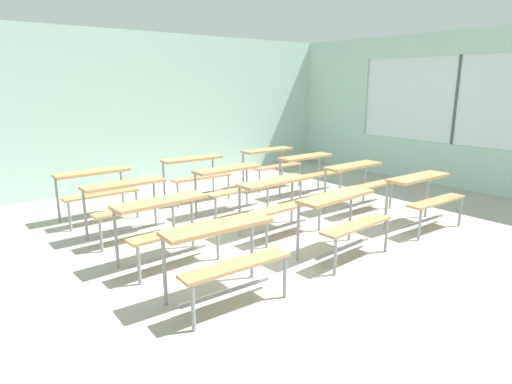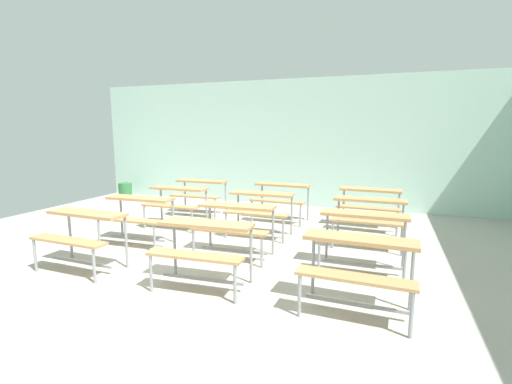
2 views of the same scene
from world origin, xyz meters
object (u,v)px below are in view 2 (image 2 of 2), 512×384
(desk_bench_r0c1, at_px, (203,240))
(desk_bench_r2c1, at_px, (260,204))
(desk_bench_r3c0, at_px, (199,189))
(desk_bench_r3c1, at_px, (281,193))
(desk_bench_r2c0, at_px, (176,197))
(desk_bench_r2c2, at_px, (369,211))
(desk_bench_r0c0, at_px, (81,227))
(trash_bin, at_px, (125,190))
(desk_bench_r1c2, at_px, (363,228))
(desk_bench_r0c2, at_px, (358,258))
(desk_bench_r3c2, at_px, (369,199))
(desk_bench_r1c1, at_px, (234,218))
(desk_bench_r1c0, at_px, (137,209))

(desk_bench_r0c1, height_order, desk_bench_r2c1, same)
(desk_bench_r3c0, distance_m, desk_bench_r3c1, 1.79)
(desk_bench_r2c0, xyz_separation_m, desk_bench_r2c2, (3.45, 0.01, 0.00))
(desk_bench_r0c0, distance_m, trash_bin, 5.37)
(desk_bench_r0c0, xyz_separation_m, trash_bin, (-2.98, 4.45, -0.36))
(desk_bench_r2c0, height_order, trash_bin, desk_bench_r2c0)
(desk_bench_r1c2, height_order, desk_bench_r2c1, same)
(desk_bench_r3c1, bearing_deg, desk_bench_r1c2, -49.05)
(desk_bench_r0c0, relative_size, desk_bench_r2c1, 1.02)
(desk_bench_r0c2, height_order, desk_bench_r2c0, same)
(desk_bench_r1c2, xyz_separation_m, desk_bench_r2c0, (-3.44, 1.10, 0.00))
(desk_bench_r1c2, distance_m, desk_bench_r3c1, 2.81)
(desk_bench_r0c1, relative_size, desk_bench_r3c2, 1.00)
(desk_bench_r0c0, distance_m, desk_bench_r1c1, 2.01)
(desk_bench_r0c1, xyz_separation_m, desk_bench_r2c0, (-1.74, 2.23, 0.00))
(desk_bench_r0c0, relative_size, desk_bench_r3c2, 1.00)
(desk_bench_r3c2, bearing_deg, desk_bench_r3c0, -177.08)
(desk_bench_r1c1, xyz_separation_m, desk_bench_r2c1, (-0.01, 1.12, 0.00))
(desk_bench_r0c1, bearing_deg, desk_bench_r2c1, 89.04)
(desk_bench_r1c2, bearing_deg, desk_bench_r0c1, -145.66)
(desk_bench_r1c1, relative_size, desk_bench_r2c0, 1.01)
(desk_bench_r1c1, height_order, desk_bench_r3c2, same)
(desk_bench_r0c2, bearing_deg, desk_bench_r2c0, 149.40)
(desk_bench_r0c2, relative_size, desk_bench_r3c1, 1.00)
(desk_bench_r1c1, bearing_deg, desk_bench_r3c1, 87.47)
(desk_bench_r0c2, relative_size, desk_bench_r2c0, 1.02)
(desk_bench_r2c2, xyz_separation_m, trash_bin, (-6.42, 2.18, -0.36))
(desk_bench_r0c0, bearing_deg, desk_bench_r2c2, 35.82)
(desk_bench_r3c1, xyz_separation_m, trash_bin, (-4.68, 1.07, -0.36))
(desk_bench_r0c2, distance_m, desk_bench_r3c2, 3.30)
(desk_bench_r0c2, bearing_deg, desk_bench_r1c1, 150.82)
(desk_bench_r1c2, distance_m, desk_bench_r2c2, 1.11)
(desk_bench_r0c2, xyz_separation_m, trash_bin, (-6.44, 4.44, -0.36))
(desk_bench_r3c1, bearing_deg, desk_bench_r2c0, -143.84)
(desk_bench_r2c2, distance_m, trash_bin, 6.79)
(desk_bench_r0c1, relative_size, desk_bench_r1c1, 1.01)
(desk_bench_r2c0, xyz_separation_m, desk_bench_r3c2, (3.41, 1.05, 0.00))
(desk_bench_r3c0, bearing_deg, trash_bin, 157.80)
(desk_bench_r2c2, bearing_deg, desk_bench_r0c0, -145.57)
(desk_bench_r0c0, height_order, desk_bench_r1c0, same)
(desk_bench_r2c0, xyz_separation_m, desk_bench_r3c0, (-0.08, 1.04, 0.00))
(desk_bench_r1c1, height_order, desk_bench_r2c0, same)
(desk_bench_r0c2, distance_m, desk_bench_r2c0, 4.13)
(desk_bench_r1c1, xyz_separation_m, desk_bench_r3c2, (1.73, 2.21, 0.00))
(desk_bench_r0c0, xyz_separation_m, desk_bench_r0c1, (1.74, 0.04, 0.00))
(desk_bench_r0c1, height_order, desk_bench_r1c0, same)
(desk_bench_r0c1, distance_m, desk_bench_r2c0, 2.83)
(desk_bench_r2c2, relative_size, desk_bench_r3c2, 0.99)
(desk_bench_r1c2, distance_m, desk_bench_r3c2, 2.15)
(desk_bench_r3c0, distance_m, desk_bench_r3c2, 3.48)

